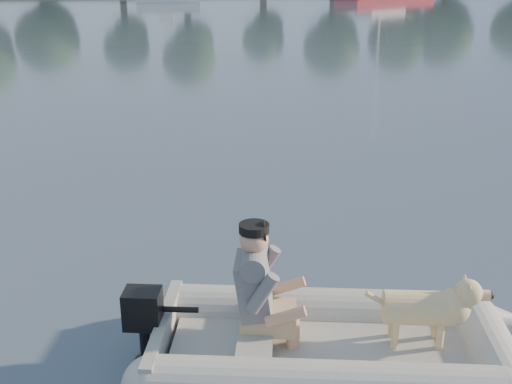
{
  "coord_description": "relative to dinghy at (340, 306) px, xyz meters",
  "views": [
    {
      "loc": [
        -1.43,
        -4.8,
        3.43
      ],
      "look_at": [
        -0.13,
        2.26,
        0.75
      ],
      "focal_mm": 45.0,
      "sensor_mm": 36.0,
      "label": 1
    }
  ],
  "objects": [
    {
      "name": "water",
      "position": [
        -0.14,
        0.24,
        -0.61
      ],
      "size": [
        160.0,
        160.0,
        0.0
      ],
      "primitive_type": "plane",
      "color": "slate",
      "rests_on": "ground"
    },
    {
      "name": "dinghy",
      "position": [
        0.0,
        0.0,
        0.0
      ],
      "size": [
        5.58,
        4.62,
        1.42
      ],
      "primitive_type": null,
      "rotation": [
        0.0,
        0.0,
        -0.24
      ],
      "color": "gray",
      "rests_on": "water"
    },
    {
      "name": "man",
      "position": [
        -0.69,
        0.22,
        0.19
      ],
      "size": [
        0.88,
        0.8,
        1.11
      ],
      "primitive_type": null,
      "rotation": [
        0.0,
        0.0,
        -0.24
      ],
      "color": "slate",
      "rests_on": "dinghy"
    },
    {
      "name": "dog",
      "position": [
        0.66,
        -0.11,
        -0.08
      ],
      "size": [
        1.01,
        0.56,
        0.64
      ],
      "primitive_type": null,
      "rotation": [
        0.0,
        0.0,
        -0.24
      ],
      "color": "tan",
      "rests_on": "dinghy"
    },
    {
      "name": "outboard_motor",
      "position": [
        -1.66,
        0.4,
        -0.29
      ],
      "size": [
        0.48,
        0.39,
        0.81
      ],
      "primitive_type": null,
      "rotation": [
        0.0,
        0.0,
        -0.24
      ],
      "color": "black",
      "rests_on": "dinghy"
    }
  ]
}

